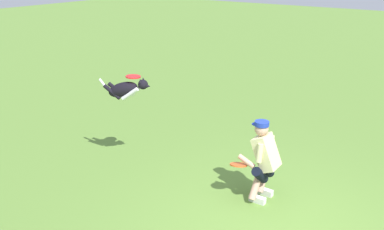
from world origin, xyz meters
The scene contains 4 objects.
person centered at (0.57, -0.72, 0.70)m, with size 0.57×0.65×1.29m.
dog centered at (3.08, -0.37, 1.46)m, with size 0.97×0.42×0.45m.
frisbee_flying centered at (2.96, -0.44, 1.69)m, with size 0.26×0.26×0.02m, color red.
frisbee_held centered at (0.86, -0.47, 0.61)m, with size 0.28×0.28×0.02m, color #E15724.
Camera 1 is at (-2.08, 4.88, 3.59)m, focal length 40.89 mm.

